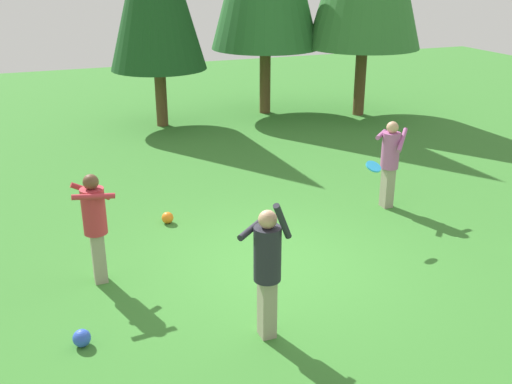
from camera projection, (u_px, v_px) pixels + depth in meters
ground_plane at (273, 264)px, 9.34m from camera, size 40.00×40.00×0.00m
person_thrower at (267, 263)px, 7.20m from camera, size 0.68×0.68×1.92m
person_catcher at (390, 157)px, 11.19m from camera, size 0.74×0.74×1.70m
person_bystander at (95, 219)px, 8.50m from camera, size 0.59×0.48×1.69m
frisbee at (373, 167)px, 9.94m from camera, size 0.33×0.32×0.14m
ball_orange at (168, 218)px, 10.78m from camera, size 0.22×0.22×0.22m
ball_blue at (82, 338)px, 7.33m from camera, size 0.22×0.22×0.22m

